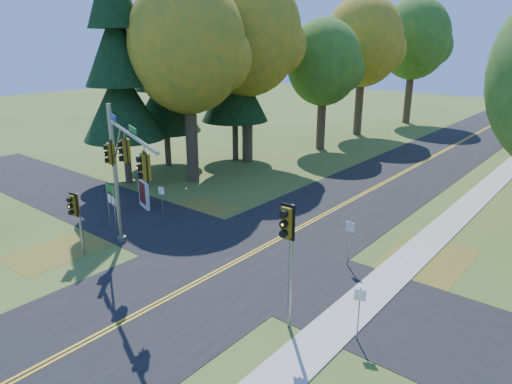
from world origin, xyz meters
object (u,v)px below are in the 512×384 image
Objects in this scene: east_signal_pole at (288,236)px; traffic_mast at (122,165)px; info_kiosk at (144,193)px; route_sign_cluster at (111,197)px.

traffic_mast is at bearing 178.82° from east_signal_pole.
traffic_mast is at bearing -25.26° from info_kiosk.
east_signal_pole is at bearing 22.24° from traffic_mast.
east_signal_pole is 1.79× the size of route_sign_cluster.
traffic_mast is 9.19m from east_signal_pole.
route_sign_cluster is 3.65m from info_kiosk.
traffic_mast reaches higher than info_kiosk.
east_signal_pole is 2.54× the size of info_kiosk.
info_kiosk is (-1.47, 3.21, -0.94)m from route_sign_cluster.
route_sign_cluster is (-3.50, 1.48, -2.66)m from traffic_mast.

